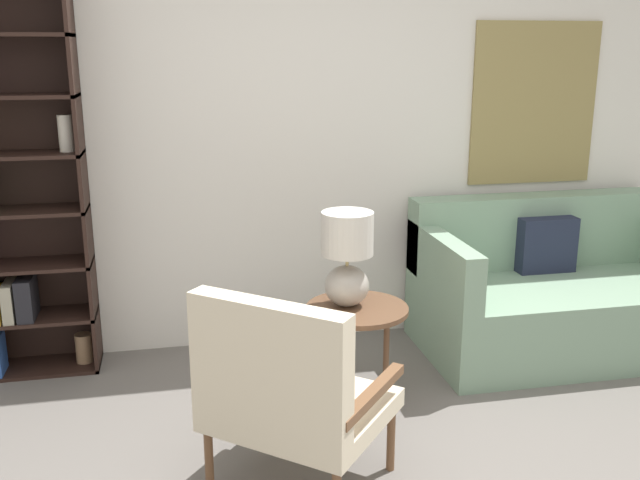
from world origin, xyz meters
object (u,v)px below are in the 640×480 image
(side_table, at_px, (357,317))
(table_lamp, at_px, (347,256))
(armchair, at_px, (287,389))
(couch, at_px, (554,294))

(side_table, xyz_separation_m, table_lamp, (-0.05, 0.03, 0.32))
(armchair, bearing_deg, table_lamp, 60.61)
(armchair, height_order, couch, same)
(side_table, bearing_deg, couch, 18.74)
(armchair, xyz_separation_m, side_table, (0.48, 0.73, -0.02))
(armchair, distance_m, couch, 2.19)
(armchair, relative_size, couch, 0.55)
(couch, relative_size, table_lamp, 3.39)
(side_table, height_order, table_lamp, table_lamp)
(side_table, bearing_deg, armchair, -123.01)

